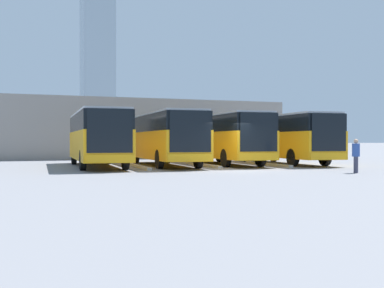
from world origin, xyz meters
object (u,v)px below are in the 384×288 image
bus_1 (222,137)px  bus_3 (97,136)px  bus_0 (282,137)px  bus_2 (164,137)px  pedestrian (356,155)px

bus_1 → bus_3: size_ratio=1.00×
bus_0 → bus_1: 4.16m
bus_2 → bus_3: (4.11, -0.07, 0.00)m
bus_1 → bus_3: 8.23m
bus_0 → bus_1: same height
bus_0 → pedestrian: 9.77m
bus_2 → bus_3: same height
bus_1 → bus_2: bearing=7.6°
bus_2 → bus_3: bearing=1.8°
bus_1 → bus_2: 4.13m
bus_2 → pedestrian: bus_2 is taller
bus_3 → pedestrian: (-10.61, 9.94, -0.93)m
bus_0 → bus_2: bearing=0.7°
bus_1 → pedestrian: (-2.38, 10.21, -0.93)m
pedestrian → bus_0: bearing=37.4°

